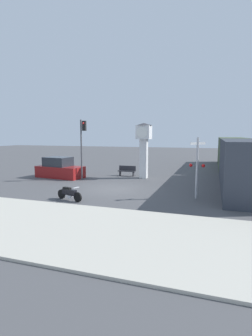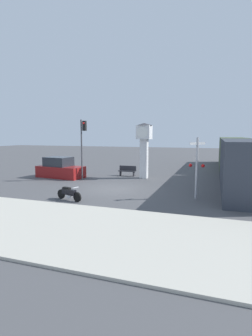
{
  "view_description": "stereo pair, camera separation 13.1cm",
  "coord_description": "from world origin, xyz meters",
  "px_view_note": "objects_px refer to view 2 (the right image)",
  "views": [
    {
      "loc": [
        6.51,
        -16.58,
        3.76
      ],
      "look_at": [
        0.58,
        1.06,
        1.37
      ],
      "focal_mm": 28.0,
      "sensor_mm": 36.0,
      "label": 1
    },
    {
      "loc": [
        6.64,
        -16.54,
        3.76
      ],
      "look_at": [
        0.58,
        1.06,
        1.37
      ],
      "focal_mm": 28.0,
      "sensor_mm": 36.0,
      "label": 2
    }
  ],
  "objects_px": {
    "clock_tower": "(144,142)",
    "traffic_light": "(83,139)",
    "freight_train": "(236,157)",
    "railroad_crossing_signal": "(197,166)",
    "parked_car": "(60,169)",
    "motorcycle": "(69,193)",
    "bench": "(127,171)"
  },
  "relations": [
    {
      "from": "motorcycle",
      "to": "railroad_crossing_signal",
      "type": "relative_size",
      "value": 0.51
    },
    {
      "from": "railroad_crossing_signal",
      "to": "parked_car",
      "type": "relative_size",
      "value": 0.82
    },
    {
      "from": "motorcycle",
      "to": "railroad_crossing_signal",
      "type": "distance_m",
      "value": 7.56
    },
    {
      "from": "motorcycle",
      "to": "clock_tower",
      "type": "xyz_separation_m",
      "value": [
        2.06,
        8.89,
        2.75
      ]
    },
    {
      "from": "traffic_light",
      "to": "parked_car",
      "type": "bearing_deg",
      "value": 167.42
    },
    {
      "from": "bench",
      "to": "parked_car",
      "type": "height_order",
      "value": "parked_car"
    },
    {
      "from": "clock_tower",
      "to": "bench",
      "type": "xyz_separation_m",
      "value": [
        -1.75,
        0.69,
        -2.66
      ]
    },
    {
      "from": "freight_train",
      "to": "traffic_light",
      "type": "xyz_separation_m",
      "value": [
        -12.1,
        -6.92,
        1.67
      ]
    },
    {
      "from": "clock_tower",
      "to": "freight_train",
      "type": "xyz_separation_m",
      "value": [
        7.64,
        4.3,
        -1.45
      ]
    },
    {
      "from": "motorcycle",
      "to": "traffic_light",
      "type": "distance_m",
      "value": 7.33
    },
    {
      "from": "clock_tower",
      "to": "traffic_light",
      "type": "bearing_deg",
      "value": -149.51
    },
    {
      "from": "freight_train",
      "to": "railroad_crossing_signal",
      "type": "distance_m",
      "value": 10.86
    },
    {
      "from": "freight_train",
      "to": "traffic_light",
      "type": "relative_size",
      "value": 5.04
    },
    {
      "from": "clock_tower",
      "to": "freight_train",
      "type": "height_order",
      "value": "clock_tower"
    },
    {
      "from": "parked_car",
      "to": "clock_tower",
      "type": "bearing_deg",
      "value": 23.28
    },
    {
      "from": "clock_tower",
      "to": "railroad_crossing_signal",
      "type": "xyz_separation_m",
      "value": [
        4.82,
        -6.18,
        -1.18
      ]
    },
    {
      "from": "railroad_crossing_signal",
      "to": "parked_car",
      "type": "distance_m",
      "value": 12.67
    },
    {
      "from": "traffic_light",
      "to": "railroad_crossing_signal",
      "type": "height_order",
      "value": "traffic_light"
    },
    {
      "from": "clock_tower",
      "to": "parked_car",
      "type": "distance_m",
      "value": 7.76
    },
    {
      "from": "motorcycle",
      "to": "bench",
      "type": "distance_m",
      "value": 9.58
    },
    {
      "from": "bench",
      "to": "freight_train",
      "type": "bearing_deg",
      "value": 21.06
    },
    {
      "from": "motorcycle",
      "to": "clock_tower",
      "type": "height_order",
      "value": "clock_tower"
    },
    {
      "from": "freight_train",
      "to": "bench",
      "type": "bearing_deg",
      "value": -158.94
    },
    {
      "from": "freight_train",
      "to": "parked_car",
      "type": "xyz_separation_m",
      "value": [
        -14.74,
        -6.34,
        -0.95
      ]
    },
    {
      "from": "traffic_light",
      "to": "parked_car",
      "type": "height_order",
      "value": "traffic_light"
    },
    {
      "from": "freight_train",
      "to": "parked_car",
      "type": "distance_m",
      "value": 16.07
    },
    {
      "from": "traffic_light",
      "to": "parked_car",
      "type": "relative_size",
      "value": 1.13
    },
    {
      "from": "clock_tower",
      "to": "parked_car",
      "type": "relative_size",
      "value": 1.08
    },
    {
      "from": "motorcycle",
      "to": "freight_train",
      "type": "relative_size",
      "value": 0.07
    },
    {
      "from": "bench",
      "to": "parked_car",
      "type": "xyz_separation_m",
      "value": [
        -5.35,
        -2.72,
        0.26
      ]
    },
    {
      "from": "motorcycle",
      "to": "traffic_light",
      "type": "relative_size",
      "value": 0.37
    },
    {
      "from": "railroad_crossing_signal",
      "to": "clock_tower",
      "type": "bearing_deg",
      "value": 127.96
    }
  ]
}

